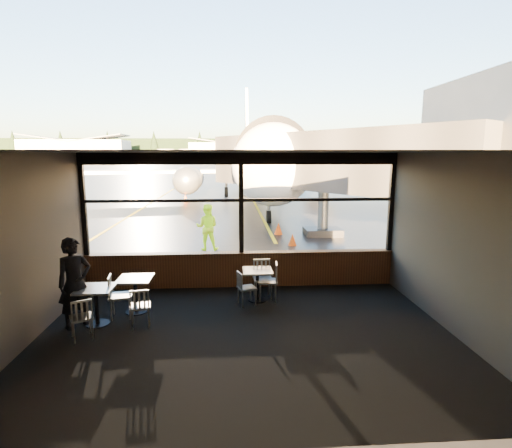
{
  "coord_description": "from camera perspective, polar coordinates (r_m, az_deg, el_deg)",
  "views": [
    {
      "loc": [
        -0.29,
        -10.17,
        3.45
      ],
      "look_at": [
        0.45,
        1.0,
        1.5
      ],
      "focal_mm": 28.0,
      "sensor_mm": 36.0,
      "label": 1
    }
  ],
  "objects": [
    {
      "name": "hangar_left",
      "position": [
        202.55,
        -24.26,
        9.6
      ],
      "size": [
        45.0,
        18.0,
        11.0
      ],
      "primitive_type": null,
      "color": "silver",
      "rests_on": "ground_plane"
    },
    {
      "name": "wall_back",
      "position": [
        4.51,
        0.17,
        -12.25
      ],
      "size": [
        8.0,
        0.04,
        3.5
      ],
      "primitive_type": "cube",
      "color": "#474039",
      "rests_on": "ground"
    },
    {
      "name": "jet_bridge",
      "position": [
        16.17,
        10.21,
        6.33
      ],
      "size": [
        9.34,
        11.42,
        4.98
      ],
      "primitive_type": null,
      "color": "#2A292C",
      "rests_on": "ground_plane"
    },
    {
      "name": "chair_near_e",
      "position": [
        9.59,
        1.71,
        -8.24
      ],
      "size": [
        0.56,
        0.56,
        0.93
      ],
      "primitive_type": null,
      "rotation": [
        0.0,
        0.0,
        1.47
      ],
      "color": "#B5AFA3",
      "rests_on": "carpet_floor"
    },
    {
      "name": "treeline",
      "position": [
        220.18,
        -3.75,
        10.52
      ],
      "size": [
        360.0,
        3.0,
        12.0
      ],
      "primitive_type": "cube",
      "color": "black",
      "rests_on": "ground_plane"
    },
    {
      "name": "ground_plane",
      "position": [
        130.21,
        -3.68,
        8.34
      ],
      "size": [
        520.0,
        520.0,
        0.0
      ],
      "primitive_type": "plane",
      "color": "black",
      "rests_on": "ground"
    },
    {
      "name": "fuel_tank_b",
      "position": [
        193.18,
        -9.76,
        9.6
      ],
      "size": [
        8.0,
        8.0,
        6.0
      ],
      "primitive_type": "cylinder",
      "color": "silver",
      "rests_on": "ground_plane"
    },
    {
      "name": "chair_near_w",
      "position": [
        9.34,
        -1.33,
        -9.16
      ],
      "size": [
        0.55,
        0.55,
        0.81
      ],
      "primitive_type": null,
      "rotation": [
        0.0,
        0.0,
        -1.26
      ],
      "color": "beige",
      "rests_on": "carpet_floor"
    },
    {
      "name": "window_transom",
      "position": [
        10.24,
        -2.14,
        3.43
      ],
      "size": [
        8.0,
        0.1,
        0.08
      ],
      "primitive_type": "cube",
      "color": "black",
      "rests_on": "ground"
    },
    {
      "name": "wall_left",
      "position": [
        8.25,
        -30.47,
        -3.39
      ],
      "size": [
        0.04,
        6.0,
        3.5
      ],
      "primitive_type": "cube",
      "color": "#474039",
      "rests_on": "ground"
    },
    {
      "name": "carpet_floor",
      "position": [
        7.95,
        -1.38,
        -15.74
      ],
      "size": [
        8.0,
        6.0,
        0.01
      ],
      "primitive_type": "cube",
      "color": "black",
      "rests_on": "ground"
    },
    {
      "name": "chair_near_n",
      "position": [
        9.74,
        0.98,
        -7.93
      ],
      "size": [
        0.54,
        0.54,
        0.94
      ],
      "primitive_type": null,
      "rotation": [
        0.0,
        0.0,
        3.2
      ],
      "color": "#B3AEA1",
      "rests_on": "carpet_floor"
    },
    {
      "name": "airliner",
      "position": [
        32.33,
        -0.22,
        13.49
      ],
      "size": [
        29.96,
        35.94,
        10.97
      ],
      "primitive_type": null,
      "rotation": [
        0.0,
        0.0,
        -0.0
      ],
      "color": "white",
      "rests_on": "ground_plane"
    },
    {
      "name": "ceiling",
      "position": [
        7.17,
        -1.49,
        10.28
      ],
      "size": [
        8.0,
        6.0,
        0.04
      ],
      "primitive_type": "cube",
      "color": "#38332D",
      "rests_on": "ground"
    },
    {
      "name": "fuel_tank_a",
      "position": [
        194.45,
        -12.73,
        9.51
      ],
      "size": [
        8.0,
        8.0,
        6.0
      ],
      "primitive_type": "cylinder",
      "color": "silver",
      "rests_on": "ground_plane"
    },
    {
      "name": "cafe_table_mid",
      "position": [
        9.3,
        -16.8,
        -9.72
      ],
      "size": [
        0.72,
        0.72,
        0.79
      ],
      "primitive_type": null,
      "color": "gray",
      "rests_on": "carpet_floor"
    },
    {
      "name": "hangar_right",
      "position": [
        197.61,
        14.23,
        10.32
      ],
      "size": [
        50.0,
        20.0,
        12.0
      ],
      "primitive_type": null,
      "color": "silver",
      "rests_on": "ground_plane"
    },
    {
      "name": "chair_mid_s",
      "position": [
        8.56,
        -16.2,
        -11.28
      ],
      "size": [
        0.53,
        0.53,
        0.83
      ],
      "primitive_type": null,
      "rotation": [
        0.0,
        0.0,
        0.18
      ],
      "color": "#ACA79B",
      "rests_on": "carpet_floor"
    },
    {
      "name": "chair_mid_w",
      "position": [
        9.1,
        -18.76,
        -9.75
      ],
      "size": [
        0.59,
        0.59,
        0.95
      ],
      "primitive_type": null,
      "rotation": [
        0.0,
        0.0,
        -1.41
      ],
      "color": "#AFAA9E",
      "rests_on": "carpet_floor"
    },
    {
      "name": "hangar_mid",
      "position": [
        195.17,
        -3.74,
        10.31
      ],
      "size": [
        38.0,
        15.0,
        10.0
      ],
      "primitive_type": null,
      "color": "silver",
      "rests_on": "ground_plane"
    },
    {
      "name": "cone_extra",
      "position": [
        15.41,
        5.23,
        -2.23
      ],
      "size": [
        0.33,
        0.33,
        0.45
      ],
      "primitive_type": "cone",
      "color": "red",
      "rests_on": "ground_plane"
    },
    {
      "name": "cafe_table_left",
      "position": [
        8.92,
        -21.82,
        -10.86
      ],
      "size": [
        0.72,
        0.72,
        0.79
      ],
      "primitive_type": null,
      "color": "#A8A29B",
      "rests_on": "carpet_floor"
    },
    {
      "name": "wall_right",
      "position": [
        8.52,
        26.57,
        -2.68
      ],
      "size": [
        0.04,
        6.0,
        3.5
      ],
      "primitive_type": "cube",
      "color": "#474039",
      "rests_on": "ground"
    },
    {
      "name": "window_sill",
      "position": [
        10.6,
        -2.07,
        -6.56
      ],
      "size": [
        8.0,
        0.28,
        0.9
      ],
      "primitive_type": "cube",
      "color": "#522E19",
      "rests_on": "ground"
    },
    {
      "name": "mullion_right",
      "position": [
        11.09,
        18.76,
        2.88
      ],
      "size": [
        0.12,
        0.12,
        2.6
      ],
      "primitive_type": "cube",
      "color": "black",
      "rests_on": "ground"
    },
    {
      "name": "chair_left_s",
      "position": [
        8.39,
        -23.67,
        -12.19
      ],
      "size": [
        0.61,
        0.61,
        0.83
      ],
      "primitive_type": null,
      "rotation": [
        0.0,
        0.0,
        0.46
      ],
      "color": "beige",
      "rests_on": "carpet_floor"
    },
    {
      "name": "mullion_centre",
      "position": [
        10.25,
        -2.13,
        2.87
      ],
      "size": [
        0.12,
        0.12,
        2.6
      ],
      "primitive_type": "cube",
      "color": "black",
      "rests_on": "ground"
    },
    {
      "name": "passenger",
      "position": [
        8.82,
        -24.48,
        -7.69
      ],
      "size": [
        0.8,
        0.78,
        1.84
      ],
      "primitive_type": "imported",
      "rotation": [
        0.0,
        0.0,
        0.73
      ],
      "color": "black",
      "rests_on": "carpet_floor"
    },
    {
      "name": "cone_nose",
      "position": [
        17.49,
        3.21,
        -0.64
      ],
      "size": [
        0.37,
        0.37,
        0.52
      ],
      "primitive_type": "cone",
      "color": "#ED3F07",
      "rests_on": "ground_plane"
    },
    {
      "name": "fuel_tank_c",
      "position": [
        192.41,
        -6.75,
        9.68
      ],
      "size": [
        8.0,
        8.0,
        6.0
      ],
      "primitive_type": "cylinder",
      "color": "silver",
      "rests_on": "ground_plane"
    },
    {
      "name": "cone_wing",
      "position": [
        29.96,
        -10.05,
        3.63
      ],
      "size": [
        0.38,
        0.38,
        0.53
      ],
      "primitive_type": "cone",
      "color": "red",
      "rests_on": "ground_plane"
    },
    {
      "name": "mullion_left",
      "position": [
        10.88,
        -23.43,
        2.47
      ],
      "size": [
        0.12,
        0.12,
        2.6
      ],
      "primitive_type": "cube",
      "color": "black",
      "rests_on": "ground"
    },
    {
      "name": "ground_crew",
      "position": [
        14.65,
        -7.0,
        -0.43
      ],
      "size": [
        0.87,
        0.7,
        1.69
      ],
      "primitive_type": "imported",
      "rotation": [
        0.0,
        0.0,
        3.06
      ],
      "color": "#BFF219",
      "rests_on": "ground_plane"
    },
    {
      "name": "window_header",
      "position": [
        10.17,
        -2.18,
        9.31
      ],
      "size": [
        8.0,
        0.18,
        0.3
      ],
      "primitive_type": "cube",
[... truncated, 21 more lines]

